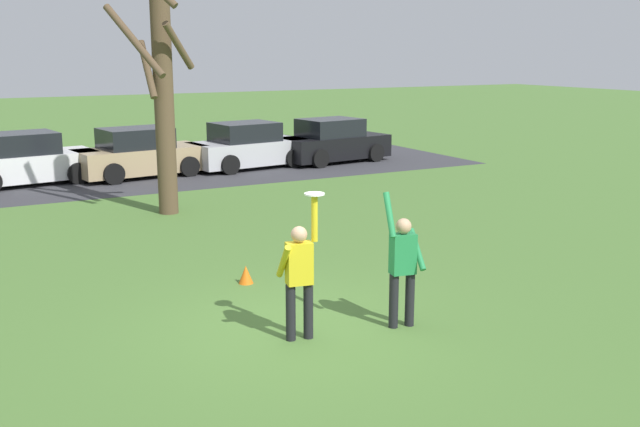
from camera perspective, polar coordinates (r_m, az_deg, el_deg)
name	(u,v)px	position (r m, az deg, el deg)	size (l,w,h in m)	color
ground_plane	(297,329)	(11.03, -1.78, -8.89)	(120.00, 120.00, 0.00)	#4C7533
person_catcher	(299,273)	(10.34, -1.61, -4.60)	(0.57, 0.49, 2.08)	black
person_defender	(403,263)	(10.88, 6.40, -3.82)	(0.59, 0.50, 2.04)	black
frisbee_disc	(314,194)	(10.14, -0.43, 1.52)	(0.28, 0.28, 0.02)	white
parked_car_white	(24,161)	(24.31, -21.86, 3.80)	(4.31, 2.46, 1.59)	white
parked_car_tan	(139,154)	(24.65, -13.77, 4.45)	(4.31, 2.46, 1.59)	tan
parked_car_silver	(248,147)	(25.90, -5.59, 5.12)	(4.31, 2.46, 1.59)	#BCBCC1
parked_car_black	(333,142)	(27.20, 0.97, 5.53)	(4.31, 2.46, 1.59)	black
parking_strip	(147,176)	(24.88, -13.21, 2.86)	(23.20, 6.40, 0.01)	#38383D
bare_tree_tall	(162,80)	(18.58, -12.14, 10.02)	(2.08, 1.71, 6.34)	brown
field_cone_orange	(246,275)	(13.10, -5.75, -4.71)	(0.26, 0.26, 0.32)	orange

